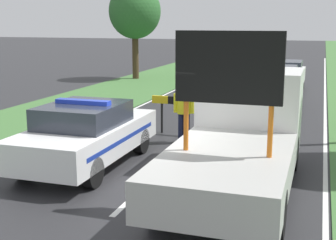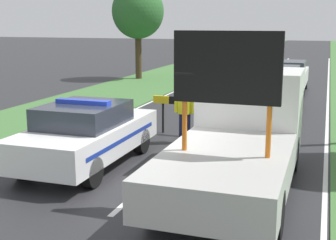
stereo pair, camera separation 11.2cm
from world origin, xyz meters
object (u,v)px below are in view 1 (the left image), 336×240
at_px(pedestrian_civilian, 212,110).
at_px(road_barrier, 201,104).
at_px(queued_car_sedan_silver, 272,88).
at_px(work_truck, 241,133).
at_px(traffic_cone_near_police, 112,120).
at_px(traffic_cone_centre_front, 239,137).
at_px(police_car, 87,134).
at_px(police_officer, 184,108).
at_px(roadside_tree_near_right, 135,12).
at_px(queued_car_van_white, 285,76).

bearing_deg(pedestrian_civilian, road_barrier, 145.04).
distance_m(pedestrian_civilian, queued_car_sedan_silver, 5.62).
distance_m(work_truck, queued_car_sedan_silver, 8.65).
bearing_deg(queued_car_sedan_silver, traffic_cone_near_police, 46.94).
xyz_separation_m(road_barrier, traffic_cone_centre_front, (1.29, -0.81, -0.70)).
distance_m(police_car, work_truck, 3.70).
height_order(police_car, pedestrian_civilian, police_car).
bearing_deg(queued_car_sedan_silver, police_officer, 72.17).
height_order(work_truck, traffic_cone_near_police, work_truck).
distance_m(work_truck, traffic_cone_near_police, 6.15).
distance_m(police_car, road_barrier, 4.16).
relative_size(police_officer, pedestrian_civilian, 1.07).
distance_m(police_car, roadside_tree_near_right, 17.48).
xyz_separation_m(traffic_cone_centre_front, queued_car_sedan_silver, (0.31, 5.61, 0.64)).
xyz_separation_m(traffic_cone_centre_front, roadside_tree_near_right, (-8.51, 13.41, 3.68)).
bearing_deg(road_barrier, roadside_tree_near_right, 115.41).
xyz_separation_m(queued_car_van_white, roadside_tree_near_right, (-8.90, 2.59, 3.13)).
relative_size(queued_car_van_white, roadside_tree_near_right, 0.79).
height_order(work_truck, queued_car_van_white, work_truck).
xyz_separation_m(police_car, queued_car_sedan_silver, (3.44, 8.53, 0.12)).
relative_size(work_truck, police_officer, 3.39).
xyz_separation_m(road_barrier, queued_car_van_white, (1.69, 10.01, -0.16)).
relative_size(road_barrier, roadside_tree_near_right, 0.55).
height_order(police_car, queued_car_sedan_silver, queued_car_sedan_silver).
bearing_deg(work_truck, roadside_tree_near_right, -60.42).
bearing_deg(road_barrier, pedestrian_civilian, -58.38).
relative_size(pedestrian_civilian, roadside_tree_near_right, 0.29).
bearing_deg(traffic_cone_near_police, road_barrier, 0.56).
bearing_deg(roadside_tree_near_right, police_car, -71.78).
xyz_separation_m(road_barrier, police_officer, (-0.25, -0.94, 0.05)).
relative_size(police_car, work_truck, 0.78).
relative_size(traffic_cone_near_police, queued_car_van_white, 0.14).
bearing_deg(roadside_tree_near_right, road_barrier, -60.22).
distance_m(traffic_cone_near_police, traffic_cone_centre_front, 4.28).
relative_size(road_barrier, pedestrian_civilian, 1.94).
height_order(police_car, traffic_cone_centre_front, police_car).
relative_size(police_car, queued_car_sedan_silver, 1.15).
xyz_separation_m(traffic_cone_near_police, queued_car_van_white, (4.60, 10.04, 0.50)).
distance_m(traffic_cone_centre_front, queued_car_sedan_silver, 5.66).
height_order(road_barrier, pedestrian_civilian, pedestrian_civilian).
relative_size(police_officer, queued_car_sedan_silver, 0.43).
relative_size(pedestrian_civilian, traffic_cone_centre_front, 3.10).
bearing_deg(queued_car_sedan_silver, road_barrier, 71.59).
relative_size(work_truck, traffic_cone_near_police, 9.43).
distance_m(police_car, queued_car_sedan_silver, 9.20).
bearing_deg(road_barrier, work_truck, -68.72).
bearing_deg(road_barrier, queued_car_sedan_silver, 67.22).
xyz_separation_m(police_officer, pedestrian_civilian, (0.76, 0.24, -0.08)).
xyz_separation_m(queued_car_sedan_silver, queued_car_van_white, (0.09, 5.20, -0.09)).
height_order(police_officer, traffic_cone_centre_front, police_officer).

